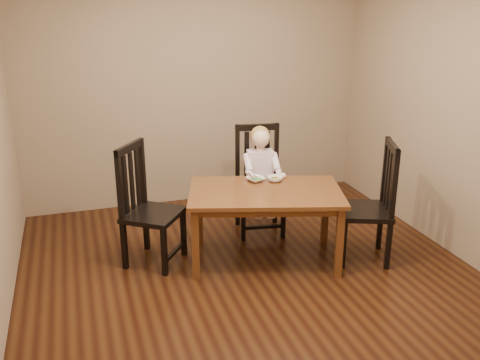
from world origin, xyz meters
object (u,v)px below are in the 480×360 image
object	(u,v)px
chair_right	(371,205)
dining_table	(265,199)
chair_child	(259,182)
bowl_veg	(275,179)
chair_left	(147,207)
toddler	(260,169)
bowl_peas	(256,179)

from	to	relation	value
chair_right	dining_table	bearing A→B (deg)	95.09
chair_child	bowl_veg	distance (m)	0.49
chair_left	toddler	size ratio (longest dim) A/B	1.90
dining_table	chair_right	bearing A→B (deg)	-16.25
toddler	bowl_peas	bearing A→B (deg)	72.80
chair_left	toddler	distance (m)	1.26
chair_right	bowl_veg	xyz separation A→B (m)	(-0.77, 0.49, 0.17)
chair_child	bowl_peas	bearing A→B (deg)	74.97
bowl_veg	dining_table	bearing A→B (deg)	-129.18
bowl_veg	chair_child	bearing A→B (deg)	89.35
chair_right	bowl_peas	xyz separation A→B (m)	(-0.94, 0.54, 0.17)
chair_right	bowl_peas	size ratio (longest dim) A/B	6.86
chair_child	toddler	bearing A→B (deg)	90.00
chair_left	chair_right	distance (m)	2.06
dining_table	chair_right	xyz separation A→B (m)	(0.94, -0.27, -0.07)
bowl_peas	bowl_veg	distance (m)	0.18
toddler	bowl_veg	distance (m)	0.40
dining_table	toddler	size ratio (longest dim) A/B	2.63
dining_table	bowl_veg	distance (m)	0.29
chair_left	chair_right	xyz separation A→B (m)	(1.98, -0.57, 0.00)
dining_table	toddler	world-z (taller)	toddler
chair_right	bowl_peas	bearing A→B (deg)	81.56
dining_table	chair_left	xyz separation A→B (m)	(-1.04, 0.29, -0.07)
chair_right	toddler	size ratio (longest dim) A/B	1.91
chair_right	bowl_veg	bearing A→B (deg)	79.07
dining_table	chair_left	bearing A→B (deg)	164.23
chair_left	bowl_veg	size ratio (longest dim) A/B	7.33
dining_table	bowl_veg	world-z (taller)	bowl_veg
chair_left	bowl_veg	xyz separation A→B (m)	(1.21, -0.08, 0.18)
toddler	dining_table	bearing A→B (deg)	83.50
chair_child	bowl_veg	bearing A→B (deg)	98.26
chair_left	chair_child	bearing A→B (deg)	142.77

